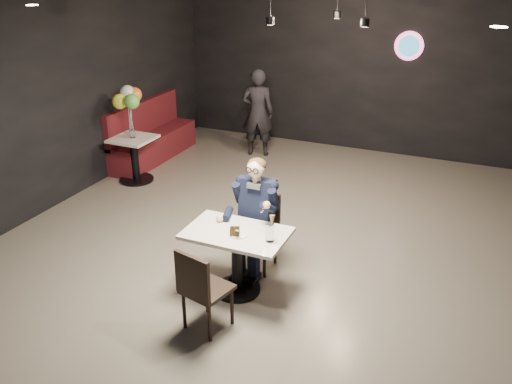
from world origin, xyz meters
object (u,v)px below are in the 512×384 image
at_px(chair_near, 207,287).
at_px(side_table, 135,158).
at_px(balloon_vase, 132,133).
at_px(sundae_glass, 270,232).
at_px(booth_bench, 153,131).
at_px(passerby, 258,113).
at_px(main_table, 237,262).
at_px(seated_man, 257,213).
at_px(chair_far, 257,233).

distance_m(chair_near, side_table, 4.13).
bearing_deg(side_table, balloon_vase, 0.00).
height_order(sundae_glass, booth_bench, booth_bench).
distance_m(side_table, passerby, 2.43).
xyz_separation_m(side_table, passerby, (1.33, 1.99, 0.40)).
distance_m(main_table, balloon_vase, 3.70).
relative_size(balloon_vase, passerby, 0.09).
bearing_deg(chair_near, sundae_glass, 70.88).
height_order(chair_near, booth_bench, booth_bench).
relative_size(chair_near, side_table, 1.14).
xyz_separation_m(seated_man, booth_bench, (-3.22, 2.68, -0.19)).
bearing_deg(seated_man, chair_near, -90.00).
xyz_separation_m(main_table, seated_man, (0.00, 0.55, 0.34)).
distance_m(seated_man, passerby, 4.01).
relative_size(chair_near, booth_bench, 0.43).
height_order(chair_far, sundae_glass, sundae_glass).
distance_m(sundae_glass, booth_bench, 4.90).
distance_m(side_table, balloon_vase, 0.42).
xyz_separation_m(seated_man, passerby, (-1.59, 3.68, 0.08)).
distance_m(chair_far, passerby, 4.02).
bearing_deg(main_table, passerby, 110.61).
xyz_separation_m(main_table, side_table, (-2.92, 2.23, 0.03)).
bearing_deg(chair_near, side_table, 148.51).
xyz_separation_m(seated_man, balloon_vase, (-2.92, 1.68, 0.10)).
xyz_separation_m(sundae_glass, booth_bench, (-3.63, 3.28, -0.32)).
distance_m(chair_near, balloon_vase, 4.14).
bearing_deg(balloon_vase, booth_bench, 106.70).
xyz_separation_m(chair_far, seated_man, (0.00, -0.00, 0.26)).
relative_size(seated_man, passerby, 0.90).
distance_m(booth_bench, side_table, 1.05).
bearing_deg(side_table, chair_far, -29.93).
xyz_separation_m(sundae_glass, balloon_vase, (-3.33, 2.28, -0.03)).
relative_size(chair_near, passerby, 0.57).
bearing_deg(side_table, booth_bench, 106.70).
xyz_separation_m(booth_bench, side_table, (0.30, -1.00, -0.13)).
bearing_deg(main_table, balloon_vase, 142.62).
xyz_separation_m(chair_far, side_table, (-2.92, 1.68, -0.06)).
xyz_separation_m(chair_far, booth_bench, (-3.22, 2.68, 0.07)).
bearing_deg(passerby, chair_far, 97.09).
xyz_separation_m(chair_near, booth_bench, (-3.22, 3.91, 0.07)).
xyz_separation_m(chair_near, passerby, (-1.59, 4.91, 0.34)).
bearing_deg(chair_far, main_table, -90.00).
bearing_deg(main_table, side_table, 142.62).
relative_size(sundae_glass, side_table, 0.25).
bearing_deg(chair_far, balloon_vase, 150.07).
relative_size(main_table, passerby, 0.68).
bearing_deg(side_table, chair_near, -44.90).
height_order(main_table, passerby, passerby).
bearing_deg(side_table, sundae_glass, -34.43).
relative_size(main_table, balloon_vase, 7.65).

